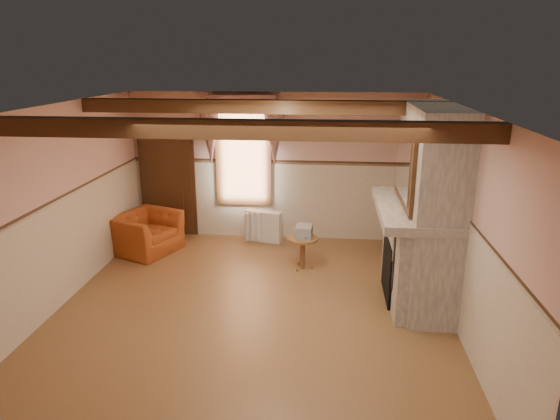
# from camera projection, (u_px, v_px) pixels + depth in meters

# --- Properties ---
(floor) EXTENTS (5.50, 6.00, 0.01)m
(floor) POSITION_uv_depth(u_px,v_px,m) (252.00, 308.00, 7.06)
(floor) COLOR brown
(floor) RESTS_ON ground
(ceiling) EXTENTS (5.50, 6.00, 0.01)m
(ceiling) POSITION_uv_depth(u_px,v_px,m) (249.00, 108.00, 6.23)
(ceiling) COLOR silver
(ceiling) RESTS_ON wall_back
(wall_back) EXTENTS (5.50, 0.02, 2.80)m
(wall_back) POSITION_uv_depth(u_px,v_px,m) (275.00, 167.00, 9.50)
(wall_back) COLOR tan
(wall_back) RESTS_ON floor
(wall_front) EXTENTS (5.50, 0.02, 2.80)m
(wall_front) POSITION_uv_depth(u_px,v_px,m) (190.00, 333.00, 3.79)
(wall_front) COLOR tan
(wall_front) RESTS_ON floor
(wall_left) EXTENTS (0.02, 6.00, 2.80)m
(wall_left) POSITION_uv_depth(u_px,v_px,m) (55.00, 208.00, 6.91)
(wall_left) COLOR tan
(wall_left) RESTS_ON floor
(wall_right) EXTENTS (0.02, 6.00, 2.80)m
(wall_right) POSITION_uv_depth(u_px,v_px,m) (463.00, 221.00, 6.39)
(wall_right) COLOR tan
(wall_right) RESTS_ON floor
(wainscot) EXTENTS (5.50, 6.00, 1.50)m
(wainscot) POSITION_uv_depth(u_px,v_px,m) (252.00, 259.00, 6.84)
(wainscot) COLOR beige
(wainscot) RESTS_ON floor
(chair_rail) EXTENTS (5.50, 6.00, 0.08)m
(chair_rail) POSITION_uv_depth(u_px,v_px,m) (251.00, 207.00, 6.62)
(chair_rail) COLOR black
(chair_rail) RESTS_ON wainscot
(firebox) EXTENTS (0.20, 0.95, 0.90)m
(firebox) POSITION_uv_depth(u_px,v_px,m) (393.00, 268.00, 7.31)
(firebox) COLOR black
(firebox) RESTS_ON floor
(armchair) EXTENTS (1.30, 1.38, 0.71)m
(armchair) POSITION_uv_depth(u_px,v_px,m) (146.00, 233.00, 9.04)
(armchair) COLOR #994219
(armchair) RESTS_ON floor
(side_table) EXTENTS (0.53, 0.53, 0.55)m
(side_table) POSITION_uv_depth(u_px,v_px,m) (303.00, 253.00, 8.32)
(side_table) COLOR brown
(side_table) RESTS_ON floor
(book_stack) EXTENTS (0.28, 0.34, 0.20)m
(book_stack) POSITION_uv_depth(u_px,v_px,m) (304.00, 231.00, 8.23)
(book_stack) COLOR #B7AD8C
(book_stack) RESTS_ON side_table
(radiator) EXTENTS (0.72, 0.34, 0.60)m
(radiator) POSITION_uv_depth(u_px,v_px,m) (263.00, 226.00, 9.56)
(radiator) COLOR silver
(radiator) RESTS_ON floor
(bowl) EXTENTS (0.36, 0.36, 0.09)m
(bowl) POSITION_uv_depth(u_px,v_px,m) (418.00, 206.00, 6.80)
(bowl) COLOR brown
(bowl) RESTS_ON mantel
(mantel_clock) EXTENTS (0.14, 0.24, 0.20)m
(mantel_clock) POSITION_uv_depth(u_px,v_px,m) (410.00, 188.00, 7.51)
(mantel_clock) COLOR black
(mantel_clock) RESTS_ON mantel
(oil_lamp) EXTENTS (0.11, 0.11, 0.28)m
(oil_lamp) POSITION_uv_depth(u_px,v_px,m) (411.00, 187.00, 7.38)
(oil_lamp) COLOR #BE7835
(oil_lamp) RESTS_ON mantel
(candle_red) EXTENTS (0.06, 0.06, 0.16)m
(candle_red) POSITION_uv_depth(u_px,v_px,m) (425.00, 215.00, 6.30)
(candle_red) COLOR #B4161D
(candle_red) RESTS_ON mantel
(jar_yellow) EXTENTS (0.06, 0.06, 0.12)m
(jar_yellow) POSITION_uv_depth(u_px,v_px,m) (421.00, 211.00, 6.54)
(jar_yellow) COLOR gold
(jar_yellow) RESTS_ON mantel
(fireplace) EXTENTS (0.85, 2.00, 2.80)m
(fireplace) POSITION_uv_depth(u_px,v_px,m) (428.00, 207.00, 6.99)
(fireplace) COLOR gray
(fireplace) RESTS_ON floor
(mantel) EXTENTS (1.05, 2.05, 0.12)m
(mantel) POSITION_uv_depth(u_px,v_px,m) (415.00, 209.00, 7.02)
(mantel) COLOR gray
(mantel) RESTS_ON fireplace
(overmantel_mirror) EXTENTS (0.06, 1.44, 1.04)m
(overmantel_mirror) POSITION_uv_depth(u_px,v_px,m) (405.00, 166.00, 6.86)
(overmantel_mirror) COLOR silver
(overmantel_mirror) RESTS_ON fireplace
(door) EXTENTS (1.10, 0.10, 2.10)m
(door) POSITION_uv_depth(u_px,v_px,m) (168.00, 183.00, 9.74)
(door) COLOR black
(door) RESTS_ON floor
(window) EXTENTS (1.06, 0.08, 2.02)m
(window) POSITION_uv_depth(u_px,v_px,m) (243.00, 154.00, 9.45)
(window) COLOR white
(window) RESTS_ON wall_back
(window_drapes) EXTENTS (1.30, 0.14, 1.40)m
(window_drapes) POSITION_uv_depth(u_px,v_px,m) (242.00, 122.00, 9.19)
(window_drapes) COLOR gray
(window_drapes) RESTS_ON wall_back
(ceiling_beam_front) EXTENTS (5.50, 0.18, 0.20)m
(ceiling_beam_front) POSITION_uv_depth(u_px,v_px,m) (231.00, 129.00, 5.12)
(ceiling_beam_front) COLOR black
(ceiling_beam_front) RESTS_ON ceiling
(ceiling_beam_back) EXTENTS (5.50, 0.18, 0.20)m
(ceiling_beam_back) POSITION_uv_depth(u_px,v_px,m) (262.00, 107.00, 7.41)
(ceiling_beam_back) COLOR black
(ceiling_beam_back) RESTS_ON ceiling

